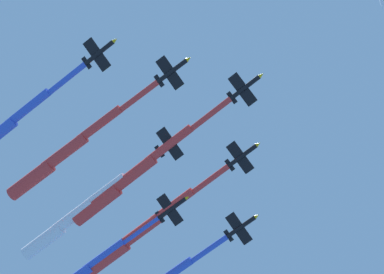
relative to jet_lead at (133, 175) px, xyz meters
name	(u,v)px	position (x,y,z in m)	size (l,w,h in m)	color
jet_lead	(133,175)	(0.00, 0.00, 0.00)	(41.14, 47.13, 4.45)	black
jet_port_inner	(140,232)	(-16.09, 1.74, 1.54)	(38.54, 44.83, 4.45)	black
jet_starboard_inner	(65,153)	(5.63, -16.48, 0.04)	(38.12, 45.80, 4.49)	black
jet_port_mid	(75,216)	(-11.26, -14.59, 0.18)	(36.81, 43.25, 4.51)	black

